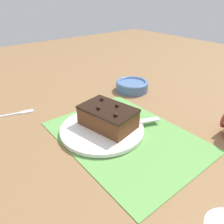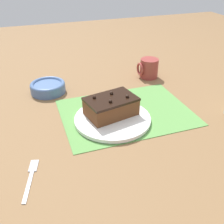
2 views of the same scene
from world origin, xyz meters
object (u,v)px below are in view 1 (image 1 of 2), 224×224
serving_knife (118,124)px  dessert_fork (16,113)px  cake_plate (102,129)px  chocolate_cake (108,117)px  small_bowl (132,85)px

serving_knife → dessert_fork: 0.38m
serving_knife → cake_plate: bearing=-96.6°
serving_knife → dessert_fork: size_ratio=1.37×
chocolate_cake → small_bowl: bearing=-56.5°
cake_plate → serving_knife: serving_knife is taller
small_bowl → dessert_fork: bearing=77.3°
chocolate_cake → small_bowl: (0.18, -0.27, -0.02)m
cake_plate → serving_knife: bearing=-117.9°
cake_plate → serving_knife: (-0.02, -0.05, 0.01)m
serving_knife → small_bowl: (0.20, -0.25, 0.00)m
small_bowl → dessert_fork: (0.11, 0.47, -0.02)m
cake_plate → small_bowl: small_bowl is taller
small_bowl → dessert_fork: 0.48m
chocolate_cake → small_bowl: 0.33m
chocolate_cake → serving_knife: bearing=-132.6°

